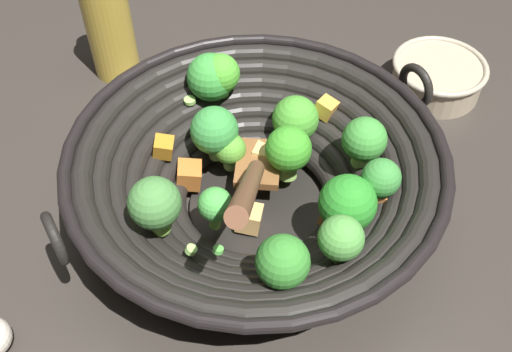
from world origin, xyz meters
name	(u,v)px	position (x,y,z in m)	size (l,w,h in m)	color
ground_plane	(256,209)	(0.00, 0.00, 0.00)	(4.00, 4.00, 0.00)	#332D28
wok	(257,171)	(0.00, 0.00, 0.07)	(0.43, 0.41, 0.22)	black
cooking_oil_bottle	(109,24)	(0.09, 0.31, 0.08)	(0.06, 0.06, 0.19)	gold
prep_bowl	(437,76)	(0.32, -0.07, 0.03)	(0.13, 0.13, 0.05)	tan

